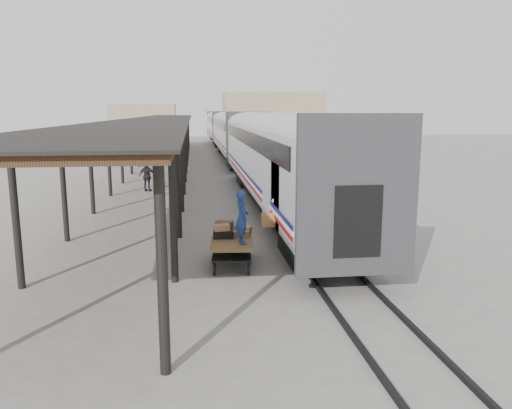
{
  "coord_description": "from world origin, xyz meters",
  "views": [
    {
      "loc": [
        -0.75,
        -15.52,
        4.72
      ],
      "look_at": [
        1.24,
        0.39,
        1.7
      ],
      "focal_mm": 35.0,
      "sensor_mm": 36.0,
      "label": 1
    }
  ],
  "objects": [
    {
      "name": "ground",
      "position": [
        0.0,
        0.0,
        0.0
      ],
      "size": [
        160.0,
        160.0,
        0.0
      ],
      "primitive_type": "plane",
      "color": "slate",
      "rests_on": "ground"
    },
    {
      "name": "train",
      "position": [
        3.19,
        33.79,
        2.69
      ],
      "size": [
        3.45,
        76.01,
        4.01
      ],
      "color": "silver",
      "rests_on": "ground"
    },
    {
      "name": "canopy",
      "position": [
        -3.4,
        24.0,
        4.0
      ],
      "size": [
        4.9,
        64.3,
        4.15
      ],
      "color": "#422B19",
      "rests_on": "ground"
    },
    {
      "name": "rails",
      "position": [
        3.2,
        34.0,
        0.06
      ],
      "size": [
        1.54,
        150.0,
        0.12
      ],
      "color": "black",
      "rests_on": "ground"
    },
    {
      "name": "building_far",
      "position": [
        14.0,
        78.0,
        4.0
      ],
      "size": [
        18.0,
        10.0,
        8.0
      ],
      "primitive_type": "cube",
      "color": "tan",
      "rests_on": "ground"
    },
    {
      "name": "building_left",
      "position": [
        -10.0,
        82.0,
        3.0
      ],
      "size": [
        12.0,
        8.0,
        6.0
      ],
      "primitive_type": "cube",
      "color": "tan",
      "rests_on": "ground"
    },
    {
      "name": "baggage_cart",
      "position": [
        0.36,
        -0.65,
        0.65
      ],
      "size": [
        1.47,
        2.51,
        0.86
      ],
      "rotation": [
        0.0,
        0.0,
        -0.1
      ],
      "color": "brown",
      "rests_on": "ground"
    },
    {
      "name": "suitcase_stack",
      "position": [
        0.3,
        -0.3,
        1.02
      ],
      "size": [
        1.29,
        1.09,
        0.43
      ],
      "rotation": [
        0.0,
        0.0,
        -0.1
      ],
      "color": "#38383A",
      "rests_on": "baggage_cart"
    },
    {
      "name": "luggage_tug",
      "position": [
        -1.97,
        21.18,
        0.56
      ],
      "size": [
        1.25,
        1.57,
        1.21
      ],
      "rotation": [
        0.0,
        0.0,
        0.35
      ],
      "color": "#9A1F0E",
      "rests_on": "ground"
    },
    {
      "name": "porter",
      "position": [
        0.61,
        -1.3,
        1.66
      ],
      "size": [
        0.46,
        0.63,
        1.59
      ],
      "primitive_type": "imported",
      "rotation": [
        0.0,
        0.0,
        1.72
      ],
      "color": "navy",
      "rests_on": "baggage_cart"
    },
    {
      "name": "pedestrian",
      "position": [
        -3.51,
        14.42,
        0.91
      ],
      "size": [
        1.15,
        0.79,
        1.81
      ],
      "primitive_type": "imported",
      "rotation": [
        0.0,
        0.0,
        2.77
      ],
      "color": "black",
      "rests_on": "ground"
    }
  ]
}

